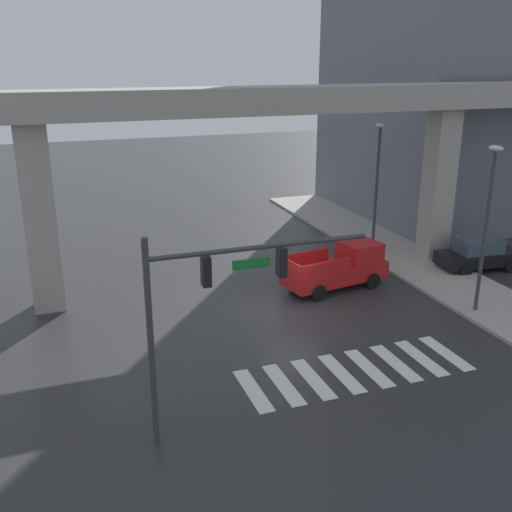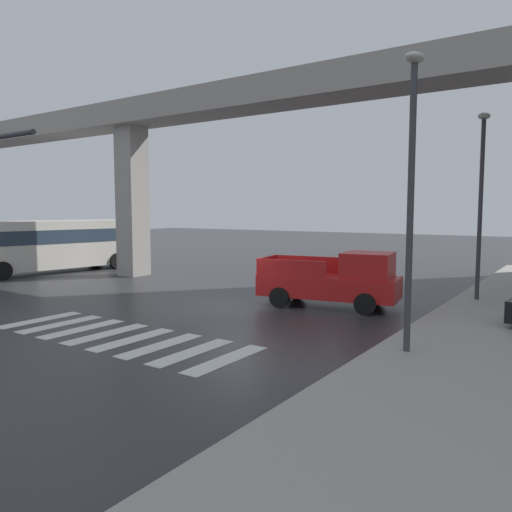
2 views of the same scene
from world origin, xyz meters
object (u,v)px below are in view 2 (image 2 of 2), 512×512
pickup_truck (336,281)px  street_lamp_mid_block (481,185)px  street_lamp_near_corner (411,169)px  city_bus (47,243)px

pickup_truck → street_lamp_mid_block: street_lamp_mid_block is taller
pickup_truck → street_lamp_mid_block: (4.13, 3.92, 3.57)m
street_lamp_near_corner → street_lamp_mid_block: bearing=90.0°
street_lamp_near_corner → street_lamp_mid_block: 8.69m
street_lamp_mid_block → street_lamp_near_corner: bearing=-90.0°
pickup_truck → city_bus: size_ratio=0.48×
city_bus → street_lamp_near_corner: size_ratio=1.52×
city_bus → street_lamp_mid_block: bearing=9.9°
pickup_truck → street_lamp_mid_block: size_ratio=0.74×
street_lamp_near_corner → street_lamp_mid_block: (0.00, 8.69, 0.00)m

